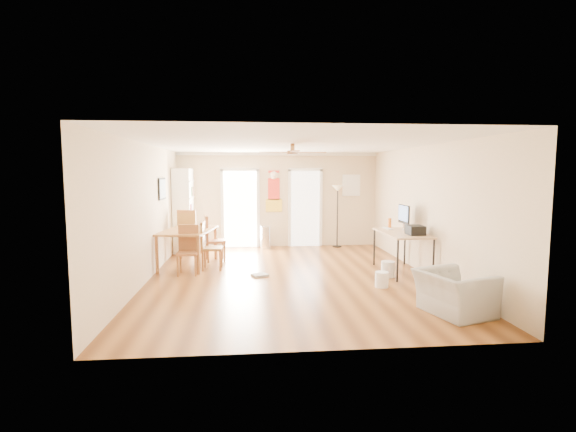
{
  "coord_description": "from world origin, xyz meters",
  "views": [
    {
      "loc": [
        -0.82,
        -8.13,
        2.06
      ],
      "look_at": [
        0.0,
        0.6,
        1.15
      ],
      "focal_mm": 26.27,
      "sensor_mm": 36.0,
      "label": 1
    }
  ],
  "objects": [
    {
      "name": "orange_bottle",
      "position": [
        2.3,
        0.9,
        0.94
      ],
      "size": [
        0.07,
        0.07,
        0.21
      ],
      "primitive_type": "cylinder",
      "rotation": [
        0.0,
        0.0,
        -0.03
      ],
      "color": "orange",
      "rests_on": "computer_desk"
    },
    {
      "name": "framed_poster",
      "position": [
        -2.73,
        1.4,
        1.7
      ],
      "size": [
        0.04,
        0.66,
        0.48
      ],
      "primitive_type": "cube",
      "color": "black",
      "rests_on": "wall_left"
    },
    {
      "name": "keyboard",
      "position": [
        2.2,
        0.75,
        0.84
      ],
      "size": [
        0.14,
        0.38,
        0.01
      ],
      "primitive_type": "cube",
      "rotation": [
        0.0,
        0.0,
        0.06
      ],
      "color": "silver",
      "rests_on": "computer_desk"
    },
    {
      "name": "dining_chair_right_a",
      "position": [
        -1.6,
        1.67,
        0.53
      ],
      "size": [
        0.51,
        0.51,
        1.05
      ],
      "primitive_type": null,
      "rotation": [
        0.0,
        0.0,
        1.75
      ],
      "color": "#A05D33",
      "rests_on": "floor"
    },
    {
      "name": "torchiere_lamp",
      "position": [
        1.62,
        3.24,
        0.85
      ],
      "size": [
        0.35,
        0.35,
        1.71
      ],
      "primitive_type": null,
      "rotation": [
        0.0,
        0.0,
        -0.08
      ],
      "color": "black",
      "rests_on": "floor"
    },
    {
      "name": "ac_grille",
      "position": [
        2.05,
        3.47,
        1.7
      ],
      "size": [
        0.5,
        0.04,
        0.6
      ],
      "primitive_type": "cube",
      "color": "white",
      "rests_on": "wall_back"
    },
    {
      "name": "printer",
      "position": [
        2.45,
        -0.18,
        0.93
      ],
      "size": [
        0.31,
        0.36,
        0.18
      ],
      "primitive_type": "cube",
      "rotation": [
        0.0,
        0.0,
        -0.0
      ],
      "color": "black",
      "rests_on": "computer_desk"
    },
    {
      "name": "floor_cloth",
      "position": [
        -0.61,
        0.11,
        0.02
      ],
      "size": [
        0.37,
        0.33,
        0.04
      ],
      "primitive_type": "cube",
      "rotation": [
        0.0,
        0.0,
        0.39
      ],
      "color": "#9F9E99",
      "rests_on": "floor"
    },
    {
      "name": "dining_table",
      "position": [
        -2.15,
        1.18,
        0.4
      ],
      "size": [
        1.21,
        1.75,
        0.81
      ],
      "primitive_type": null,
      "rotation": [
        0.0,
        0.0,
        -0.16
      ],
      "color": "#966030",
      "rests_on": "floor"
    },
    {
      "name": "dining_chair_near",
      "position": [
        -2.06,
        0.39,
        0.49
      ],
      "size": [
        0.41,
        0.41,
        0.99
      ],
      "primitive_type": null,
      "rotation": [
        0.0,
        0.0,
        -0.01
      ],
      "color": "olive",
      "rests_on": "floor"
    },
    {
      "name": "wall_decal",
      "position": [
        -0.13,
        3.48,
        1.55
      ],
      "size": [
        0.46,
        0.03,
        1.1
      ],
      "primitive_type": "cube",
      "color": "red",
      "rests_on": "wall_back"
    },
    {
      "name": "dining_chair_right_b",
      "position": [
        -1.6,
        0.8,
        0.51
      ],
      "size": [
        0.43,
        0.43,
        1.02
      ],
      "primitive_type": null,
      "rotation": [
        0.0,
        0.0,
        1.55
      ],
      "color": "olive",
      "rests_on": "floor"
    },
    {
      "name": "computer_desk",
      "position": [
        2.31,
        0.16,
        0.42
      ],
      "size": [
        0.78,
        1.56,
        0.84
      ],
      "primitive_type": null,
      "color": "tan",
      "rests_on": "floor"
    },
    {
      "name": "armchair",
      "position": [
        2.15,
        -2.41,
        0.31
      ],
      "size": [
        1.08,
        1.16,
        0.63
      ],
      "primitive_type": "imported",
      "rotation": [
        0.0,
        0.0,
        1.85
      ],
      "color": "#A0A09B",
      "rests_on": "floor"
    },
    {
      "name": "crown_molding",
      "position": [
        0.0,
        0.0,
        2.56
      ],
      "size": [
        5.5,
        7.0,
        0.08
      ],
      "primitive_type": null,
      "color": "white",
      "rests_on": "wall_back"
    },
    {
      "name": "wastebasket_a",
      "position": [
        1.92,
        -0.18,
        0.16
      ],
      "size": [
        0.28,
        0.28,
        0.31
      ],
      "primitive_type": "cylinder",
      "rotation": [
        0.0,
        0.0,
        -0.03
      ],
      "color": "silver",
      "rests_on": "floor"
    },
    {
      "name": "ceiling_fan",
      "position": [
        0.0,
        -0.3,
        2.43
      ],
      "size": [
        1.24,
        1.24,
        0.2
      ],
      "primitive_type": null,
      "color": "#593819",
      "rests_on": "ceiling"
    },
    {
      "name": "trash_can",
      "position": [
        -0.37,
        3.18,
        0.3
      ],
      "size": [
        0.33,
        0.33,
        0.6
      ],
      "primitive_type": "cylinder",
      "rotation": [
        0.0,
        0.0,
        0.19
      ],
      "color": "silver",
      "rests_on": "floor"
    },
    {
      "name": "wall_left",
      "position": [
        -2.75,
        0.0,
        1.3
      ],
      "size": [
        0.04,
        7.0,
        2.6
      ],
      "primitive_type": null,
      "color": "beige",
      "rests_on": "floor"
    },
    {
      "name": "floor",
      "position": [
        0.0,
        0.0,
        0.0
      ],
      "size": [
        7.0,
        7.0,
        0.0
      ],
      "primitive_type": "plane",
      "color": "brown",
      "rests_on": "ground"
    },
    {
      "name": "imac",
      "position": [
        2.47,
        0.5,
        1.1
      ],
      "size": [
        0.2,
        0.58,
        0.54
      ],
      "primitive_type": null,
      "rotation": [
        0.0,
        0.0,
        0.21
      ],
      "color": "black",
      "rests_on": "computer_desk"
    },
    {
      "name": "wastebasket_b",
      "position": [
        1.56,
        -0.9,
        0.14
      ],
      "size": [
        0.25,
        0.25,
        0.28
      ],
      "primitive_type": "cylinder",
      "rotation": [
        0.0,
        0.0,
        0.03
      ],
      "color": "white",
      "rests_on": "floor"
    },
    {
      "name": "wall_front",
      "position": [
        0.0,
        -3.5,
        1.3
      ],
      "size": [
        5.5,
        0.04,
        2.6
      ],
      "primitive_type": null,
      "color": "beige",
      "rests_on": "floor"
    },
    {
      "name": "dining_chair_far",
      "position": [
        -2.28,
        2.43,
        0.57
      ],
      "size": [
        0.56,
        0.56,
        1.14
      ],
      "primitive_type": null,
      "rotation": [
        0.0,
        0.0,
        2.92
      ],
      "color": "olive",
      "rests_on": "floor"
    },
    {
      "name": "ceiling",
      "position": [
        0.0,
        0.0,
        2.6
      ],
      "size": [
        5.5,
        7.0,
        0.0
      ],
      "primitive_type": null,
      "color": "silver",
      "rests_on": "floor"
    },
    {
      "name": "wall_back",
      "position": [
        0.0,
        3.5,
        1.3
      ],
      "size": [
        5.5,
        0.04,
        2.6
      ],
      "primitive_type": null,
      "color": "beige",
      "rests_on": "floor"
    },
    {
      "name": "kitchen_doorway",
      "position": [
        -1.05,
        3.48,
        1.05
      ],
      "size": [
        0.9,
        0.1,
        2.1
      ],
      "primitive_type": null,
      "color": "white",
      "rests_on": "wall_back"
    },
    {
      "name": "bathroom_doorway",
      "position": [
        0.75,
        3.48,
        1.05
      ],
      "size": [
        0.8,
        0.1,
        2.1
      ],
      "primitive_type": null,
      "color": "white",
      "rests_on": "wall_back"
    },
    {
      "name": "bookshelf",
      "position": [
        -2.51,
        3.04,
        1.08
      ],
      "size": [
        0.6,
        1.03,
        2.16
      ],
      "primitive_type": null,
      "rotation": [
        0.0,
        0.0,
        0.19
      ],
      "color": "white",
      "rests_on": "floor"
    },
    {
      "name": "wall_right",
      "position": [
        2.75,
        0.0,
        1.3
      ],
      "size": [
        0.04,
        7.0,
        2.6
      ],
      "primitive_type": null,
      "color": "beige",
      "rests_on": "floor"
    }
  ]
}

